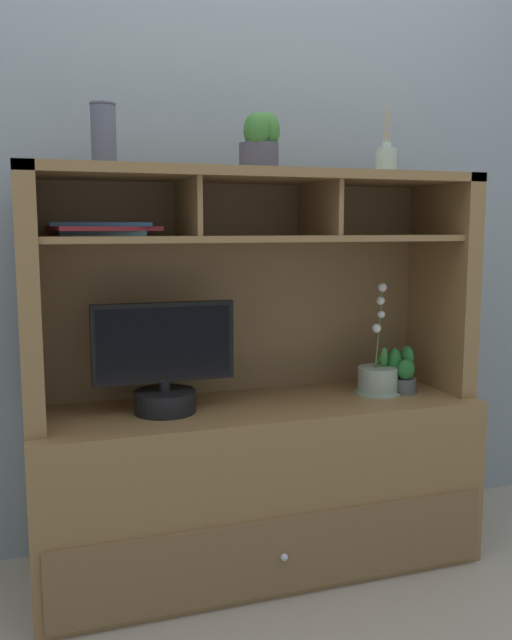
% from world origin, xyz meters
% --- Properties ---
extents(floor_plane, '(6.00, 6.00, 0.02)m').
position_xyz_m(floor_plane, '(0.00, 0.00, -0.01)').
color(floor_plane, '#A5998A').
rests_on(floor_plane, ground).
extents(back_wall, '(6.00, 0.02, 2.80)m').
position_xyz_m(back_wall, '(0.00, 0.28, 1.40)').
color(back_wall, gray).
rests_on(back_wall, ground).
extents(media_console, '(1.47, 0.54, 1.32)m').
position_xyz_m(media_console, '(0.00, 0.01, 0.41)').
color(media_console, olive).
rests_on(media_console, ground).
extents(tv_monitor, '(0.45, 0.20, 0.35)m').
position_xyz_m(tv_monitor, '(-0.31, -0.03, 0.71)').
color(tv_monitor, black).
rests_on(tv_monitor, media_console).
extents(potted_orchid, '(0.16, 0.16, 0.39)m').
position_xyz_m(potted_orchid, '(0.44, -0.03, 0.62)').
color(potted_orchid, '#8E9D8B').
rests_on(potted_orchid, media_console).
extents(potted_fern, '(0.11, 0.11, 0.17)m').
position_xyz_m(potted_fern, '(0.53, -0.04, 0.63)').
color(potted_fern, '#494E4B').
rests_on(potted_fern, media_console).
extents(magazine_stack_left, '(0.33, 0.30, 0.04)m').
position_xyz_m(magazine_stack_left, '(-0.48, 0.04, 1.14)').
color(magazine_stack_left, '#44696D').
rests_on(magazine_stack_left, media_console).
extents(diffuser_bottle, '(0.07, 0.07, 0.24)m').
position_xyz_m(diffuser_bottle, '(0.48, 0.02, 1.37)').
color(diffuser_bottle, '#AABBAB').
rests_on(diffuser_bottle, media_console).
extents(potted_succulent, '(0.14, 0.14, 0.18)m').
position_xyz_m(potted_succulent, '(0.00, -0.03, 1.41)').
color(potted_succulent, '#484551').
rests_on(potted_succulent, media_console).
extents(ceramic_vase, '(0.08, 0.08, 0.18)m').
position_xyz_m(ceramic_vase, '(-0.48, -0.02, 1.42)').
color(ceramic_vase, '#505364').
rests_on(ceramic_vase, media_console).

